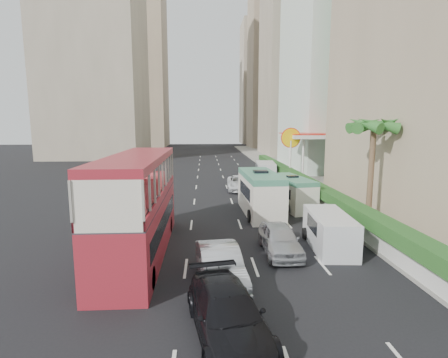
{
  "coord_description": "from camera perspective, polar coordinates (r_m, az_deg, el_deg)",
  "views": [
    {
      "loc": [
        -2.68,
        -17.28,
        6.55
      ],
      "look_at": [
        -1.5,
        4.0,
        3.2
      ],
      "focal_mm": 28.0,
      "sensor_mm": 36.0,
      "label": 1
    }
  ],
  "objects": [
    {
      "name": "car_black",
      "position": [
        11.99,
        0.61,
        -24.21
      ],
      "size": [
        2.96,
        5.43,
        1.49
      ],
      "primitive_type": "imported",
      "rotation": [
        0.0,
        0.0,
        0.18
      ],
      "color": "black",
      "rests_on": "ground"
    },
    {
      "name": "hedge",
      "position": [
        32.9,
        12.52,
        -0.05
      ],
      "size": [
        1.1,
        44.0,
        0.7
      ],
      "primitive_type": "cube",
      "color": "#2D6626",
      "rests_on": "kerb_wall"
    },
    {
      "name": "tower_far_a",
      "position": [
        102.38,
        8.34,
        17.53
      ],
      "size": [
        14.0,
        14.0,
        44.0
      ],
      "primitive_type": "cube",
      "color": "tan",
      "rests_on": "ground"
    },
    {
      "name": "tower_left_b",
      "position": [
        110.24,
        -13.87,
        17.27
      ],
      "size": [
        16.0,
        16.0,
        46.0
      ],
      "primitive_type": "cube",
      "color": "tan",
      "rests_on": "ground"
    },
    {
      "name": "panel_van_far",
      "position": [
        41.68,
        6.81,
        1.27
      ],
      "size": [
        2.58,
        5.37,
        2.07
      ],
      "primitive_type": "cube",
      "rotation": [
        0.0,
        0.0,
        -0.1
      ],
      "color": "silver",
      "rests_on": "ground"
    },
    {
      "name": "minibus_near",
      "position": [
        25.8,
        5.93,
        -2.34
      ],
      "size": [
        2.58,
        6.97,
        3.05
      ],
      "primitive_type": "cube",
      "rotation": [
        0.0,
        0.0,
        0.04
      ],
      "color": "silver",
      "rests_on": "ground"
    },
    {
      "name": "palm_tree",
      "position": [
        23.93,
        22.83,
        0.62
      ],
      "size": [
        0.36,
        0.36,
        6.4
      ],
      "primitive_type": "cylinder",
      "color": "brown",
      "rests_on": "sidewalk"
    },
    {
      "name": "van_asset",
      "position": [
        35.21,
        2.57,
        -1.79
      ],
      "size": [
        2.52,
        5.2,
        1.43
      ],
      "primitive_type": "imported",
      "rotation": [
        0.0,
        0.0,
        -0.03
      ],
      "color": "silver",
      "rests_on": "ground"
    },
    {
      "name": "panel_van_near",
      "position": [
        19.59,
        16.81,
        -8.14
      ],
      "size": [
        2.22,
        4.78,
        1.86
      ],
      "primitive_type": "cube",
      "rotation": [
        0.0,
        0.0,
        -0.08
      ],
      "color": "silver",
      "rests_on": "ground"
    },
    {
      "name": "sidewalk",
      "position": [
        44.34,
        12.14,
        0.36
      ],
      "size": [
        6.0,
        120.0,
        0.18
      ],
      "primitive_type": "cube",
      "color": "#99968C",
      "rests_on": "ground"
    },
    {
      "name": "tower_left_a",
      "position": [
        77.83,
        -20.65,
        22.87
      ],
      "size": [
        18.0,
        18.0,
        52.0
      ],
      "primitive_type": "cube",
      "color": "#B3A58D",
      "rests_on": "ground"
    },
    {
      "name": "car_silver_lane_a",
      "position": [
        15.2,
        -0.64,
        -16.61
      ],
      "size": [
        2.18,
        4.87,
        1.55
      ],
      "primitive_type": "imported",
      "rotation": [
        0.0,
        0.0,
        0.12
      ],
      "color": "#B2B4B9",
      "rests_on": "ground"
    },
    {
      "name": "double_decker_bus",
      "position": [
        18.05,
        -13.73,
        -4.2
      ],
      "size": [
        2.5,
        11.0,
        5.06
      ],
      "primitive_type": "cube",
      "color": "maroon",
      "rests_on": "ground"
    },
    {
      "name": "shell_station",
      "position": [
        42.4,
        14.27,
        3.52
      ],
      "size": [
        6.5,
        8.0,
        5.5
      ],
      "primitive_type": "cube",
      "color": "silver",
      "rests_on": "ground"
    },
    {
      "name": "ground_plane",
      "position": [
        18.68,
        5.39,
        -11.64
      ],
      "size": [
        200.0,
        200.0,
        0.0
      ],
      "primitive_type": "plane",
      "color": "black",
      "rests_on": "ground"
    },
    {
      "name": "kerb_wall",
      "position": [
        33.04,
        12.47,
        -1.51
      ],
      "size": [
        0.3,
        44.0,
        1.0
      ],
      "primitive_type": "cube",
      "color": "silver",
      "rests_on": "sidewalk"
    },
    {
      "name": "tower_far_b",
      "position": [
        123.6,
        6.22,
        15.14
      ],
      "size": [
        14.0,
        14.0,
        40.0
      ],
      "primitive_type": "cube",
      "color": "#B3A58D",
      "rests_on": "ground"
    },
    {
      "name": "car_silver_lane_b",
      "position": [
        18.57,
        9.06,
        -11.84
      ],
      "size": [
        1.82,
        4.41,
        1.5
      ],
      "primitive_type": "imported",
      "rotation": [
        0.0,
        0.0,
        0.01
      ],
      "color": "#B2B4B9",
      "rests_on": "ground"
    },
    {
      "name": "minibus_far",
      "position": [
        28.01,
        11.03,
        -2.2
      ],
      "size": [
        2.73,
        5.75,
        2.45
      ],
      "primitive_type": "cube",
      "rotation": [
        0.0,
        0.0,
        0.17
      ],
      "color": "silver",
      "rests_on": "ground"
    },
    {
      "name": "tower_mid",
      "position": [
        80.22,
        12.8,
        22.03
      ],
      "size": [
        16.0,
        16.0,
        50.0
      ],
      "primitive_type": "cube",
      "color": "#B3A58D",
      "rests_on": "ground"
    }
  ]
}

